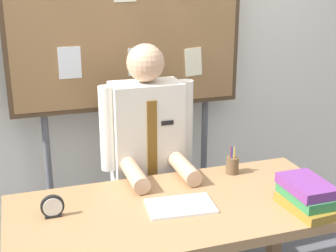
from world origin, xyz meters
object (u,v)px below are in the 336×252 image
Objects in this scene: book_stack at (307,195)px; pen_holder at (232,165)px; bulletin_board at (128,28)px; open_notebook at (180,206)px; person at (148,173)px; desk_clock at (53,207)px; desk at (179,222)px.

pen_holder is at bearing 107.25° from book_stack.
open_notebook is (-0.00, -0.97, -0.74)m from bulletin_board.
open_notebook is (-0.00, -0.57, 0.07)m from person.
desk_clock is (-0.59, -0.47, 0.11)m from person.
pen_holder is at bearing 32.87° from desk.
desk is at bearing 158.58° from book_stack.
bulletin_board reaches higher than book_stack.
desk is 0.80× the size of bulletin_board.
pen_holder reaches higher than desk.
book_stack is 0.96× the size of open_notebook.
person is 4.63× the size of book_stack.
pen_holder reaches higher than desk_clock.
open_notebook reaches higher than desk.
book_stack reaches higher than desk_clock.
book_stack is 2.88× the size of desk_clock.
desk is 0.61m from desk_clock.
desk is at bearing -90.00° from bulletin_board.
pen_holder is (0.41, -0.69, -0.69)m from bulletin_board.
book_stack is (0.56, -0.22, 0.16)m from desk.
person reaches higher than desk_clock.
open_notebook is at bearing 160.41° from book_stack.
desk_clock reaches higher than desk.
person is 0.90m from bulletin_board.
desk is 10.17× the size of pen_holder.
person is 0.70× the size of bulletin_board.
book_stack is 0.60m from open_notebook.
bulletin_board is at bearing 90.00° from person.
bulletin_board reaches higher than person.
bulletin_board is at bearing 120.85° from pen_holder.
desk_clock is 1.01m from pen_holder.
desk is 5.28× the size of book_stack.
book_stack is 1.93× the size of pen_holder.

